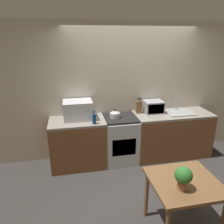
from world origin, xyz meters
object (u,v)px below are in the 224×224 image
object	(u,v)px
kettle	(115,114)
dining_table	(184,188)
bottle	(94,119)
microwave	(78,110)
toaster_oven	(153,107)
stove_range	(120,139)

from	to	relation	value
kettle	dining_table	world-z (taller)	kettle
bottle	microwave	bearing A→B (deg)	130.04
microwave	toaster_oven	xyz separation A→B (m)	(1.46, 0.05, -0.05)
kettle	bottle	world-z (taller)	bottle
kettle	dining_table	size ratio (longest dim) A/B	0.24
microwave	toaster_oven	bearing A→B (deg)	1.81
kettle	dining_table	xyz separation A→B (m)	(0.45, -1.76, -0.34)
stove_range	kettle	xyz separation A→B (m)	(-0.11, -0.00, 0.52)
kettle	toaster_oven	xyz separation A→B (m)	(0.80, 0.14, 0.05)
microwave	dining_table	distance (m)	2.21
dining_table	microwave	bearing A→B (deg)	121.03
kettle	dining_table	bearing A→B (deg)	-75.71
stove_range	toaster_oven	size ratio (longest dim) A/B	2.47
bottle	toaster_oven	world-z (taller)	bottle
microwave	bottle	size ratio (longest dim) A/B	2.15
bottle	stove_range	bearing A→B (deg)	22.75
stove_range	dining_table	size ratio (longest dim) A/B	1.14
kettle	toaster_oven	distance (m)	0.81
microwave	stove_range	bearing A→B (deg)	-6.58
stove_range	dining_table	xyz separation A→B (m)	(0.34, -1.77, 0.19)
microwave	dining_table	size ratio (longest dim) A/B	0.65
stove_range	dining_table	bearing A→B (deg)	-79.02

